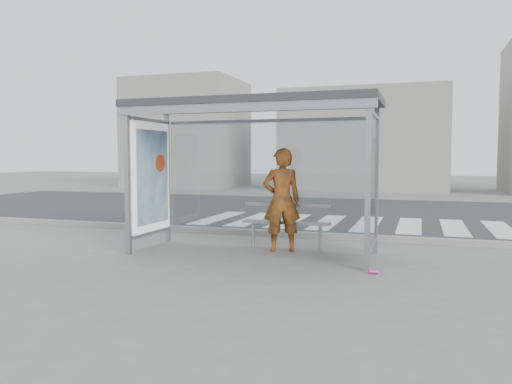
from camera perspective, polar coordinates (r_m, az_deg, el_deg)
ground at (r=8.64m, az=-0.41°, el=-7.07°), size 80.00×80.00×0.00m
road at (r=15.37m, az=7.97°, el=-2.22°), size 30.00×10.00×0.01m
curb at (r=10.47m, az=3.02°, el=-4.79°), size 30.00×0.18×0.12m
crosswalk at (r=12.76m, az=10.39°, el=-3.53°), size 7.55×3.00×0.00m
bus_shelter at (r=8.67m, az=-2.62°, el=6.14°), size 4.25×1.65×2.62m
building_left at (r=29.01m, az=-7.84°, el=6.61°), size 6.00×5.00×6.00m
building_center at (r=26.19m, az=12.34°, el=5.75°), size 8.00×5.00×5.00m
person at (r=8.75m, az=2.96°, el=-0.93°), size 0.78×0.66×1.82m
bench at (r=8.99m, az=3.47°, el=-3.45°), size 1.59×0.21×0.82m
soda_can at (r=7.36m, az=13.25°, el=-8.87°), size 0.14×0.10×0.07m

